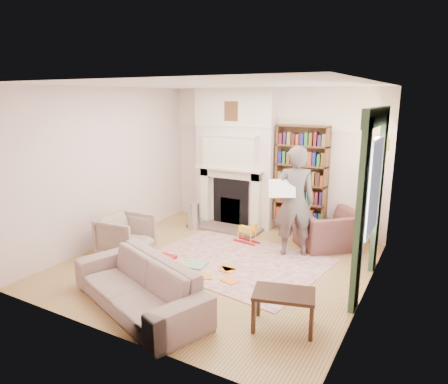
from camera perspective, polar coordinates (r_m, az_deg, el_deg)
The scene contains 25 objects.
floor at distance 6.51m, azimuth -1.09°, elevation -10.34°, with size 4.50×4.50×0.00m, color brown.
ceiling at distance 5.96m, azimuth -1.21°, elevation 15.11°, with size 4.50×4.50×0.00m, color white.
wall_back at distance 8.08m, azimuth 6.96°, elevation 4.62°, with size 4.50×4.50×0.00m, color beige.
wall_front at distance 4.35m, azimuth -16.30°, elevation -3.50°, with size 4.50×4.50×0.00m, color beige.
wall_left at distance 7.46m, azimuth -16.27°, elevation 3.45°, with size 4.50×4.50×0.00m, color beige.
wall_right at distance 5.34m, azimuth 20.17°, elevation -0.69°, with size 4.50×4.50×0.00m, color beige.
fireplace at distance 8.21m, azimuth 1.56°, elevation 4.76°, with size 1.70×0.58×2.80m.
bookcase at distance 7.77m, azimuth 10.98°, elevation 2.44°, with size 1.00×0.24×1.85m, color brown.
window at distance 5.72m, azimuth 20.73°, elevation 0.68°, with size 0.02×0.90×1.30m, color silver.
curtain_left at distance 5.11m, azimuth 18.89°, elevation -3.52°, with size 0.07×0.32×2.40m, color #29412B.
curtain_right at distance 6.45m, azimuth 21.21°, elevation -0.26°, with size 0.07×0.32×2.40m, color #29412B.
pelmet at distance 5.61m, azimuth 21.07°, elevation 10.04°, with size 0.09×1.70×0.24m, color #29412B.
wall_sconce at distance 6.75m, azimuth 20.79°, elevation 6.40°, with size 0.20×0.24×0.24m, color gold, non-canonical shape.
rug at distance 6.65m, azimuth 1.61°, elevation -9.75°, with size 2.73×2.10×0.01m, color beige.
armchair_reading at distance 7.32m, azimuth 14.75°, elevation -5.26°, with size 1.03×0.90×0.67m, color #4F2A2B.
armchair_left at distance 6.94m, azimuth -13.84°, elevation -6.13°, with size 0.74×0.77×0.70m, color #C0B79E.
sofa at distance 5.29m, azimuth -12.13°, elevation -12.83°, with size 2.14×0.84×0.62m, color #A19385.
man_reading at distance 6.72m, azimuth 10.03°, elevation -1.36°, with size 0.68×0.45×1.87m, color #534642.
newspaper at distance 6.52m, azimuth 8.29°, elevation 0.51°, with size 0.43×0.02×0.30m, color white.
coffee_table at distance 4.86m, azimuth 8.50°, elevation -16.34°, with size 0.70×0.45×0.45m, color #321A11, non-canonical shape.
paraffin_heater at distance 8.13m, azimuth -4.35°, elevation -3.41°, with size 0.24×0.24×0.55m, color #ACAFB4.
rocking_horse at distance 7.37m, azimuth 3.27°, elevation -5.75°, with size 0.47×0.19×0.41m, color #FBAC29, non-canonical shape.
board_game at distance 6.48m, azimuth -4.08°, elevation -10.27°, with size 0.33×0.33×0.03m, color #CBD54B.
game_box_lid at distance 6.77m, azimuth -8.38°, elevation -9.20°, with size 0.33×0.22×0.06m, color red.
comic_annuals at distance 6.16m, azimuth -0.27°, elevation -11.58°, with size 0.69×0.75×0.02m.
Camera 1 is at (3.01, -5.14, 2.63)m, focal length 32.00 mm.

